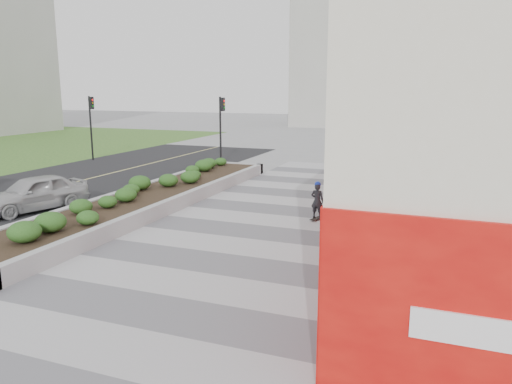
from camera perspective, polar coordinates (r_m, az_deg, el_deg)
ground at (r=12.29m, az=-7.97°, el=-10.76°), size 160.00×160.00×0.00m
walkway at (r=14.81m, az=-2.30°, el=-6.67°), size 8.00×36.00×0.01m
building at (r=18.91m, az=25.58°, el=8.48°), size 6.04×24.08×8.00m
planter at (r=20.66m, az=-11.93°, el=-0.41°), size 3.00×18.00×0.90m
street at (r=24.85m, az=-24.57°, el=-0.18°), size 10.00×40.00×0.00m
traffic_signal_near at (r=30.30m, az=-3.98°, el=8.09°), size 0.33×0.28×4.20m
traffic_signal_far at (r=34.82m, az=-18.32°, el=8.00°), size 0.33×0.28×4.20m
distant_bldg_north_l at (r=65.95m, az=12.36°, el=16.12°), size 16.00×12.00×20.00m
manhole_cover at (r=14.63m, az=-0.49°, el=-6.90°), size 0.44×0.44×0.01m
skateboarder at (r=18.10m, az=7.01°, el=-0.97°), size 0.49×0.75×1.43m
car_white at (r=21.22m, az=-24.00°, el=-0.11°), size 2.87×4.39×1.39m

